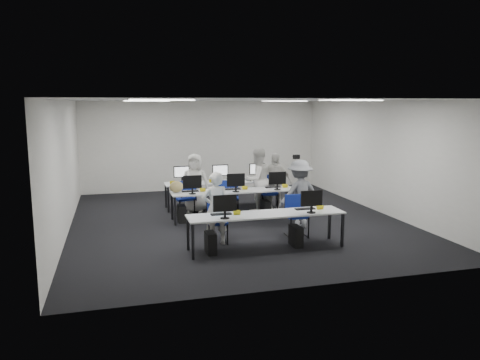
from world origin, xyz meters
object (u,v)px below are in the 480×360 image
object	(u,v)px
desk_front	(266,216)
student_1	(257,180)
chair_5	(188,204)
student_2	(195,183)
photographer	(300,194)
desk_mid	(234,192)
student_0	(215,208)
student_3	(275,181)
chair_1	(296,223)
chair_7	(264,198)
chair_0	(217,230)
chair_4	(268,200)
chair_6	(227,202)
chair_3	(231,204)
chair_2	(184,205)

from	to	relation	value
desk_front	student_1	bearing A→B (deg)	75.80
chair_5	student_1	xyz separation A→B (m)	(1.89, -0.11, 0.60)
student_2	photographer	world-z (taller)	photographer
desk_mid	student_0	xyz separation A→B (m)	(-0.93, -2.06, 0.09)
photographer	student_3	bearing A→B (deg)	-100.88
student_0	student_3	distance (m)	3.56
chair_1	student_3	bearing A→B (deg)	84.18
desk_front	chair_7	bearing A→B (deg)	72.56
desk_mid	chair_0	distance (m)	2.14
desk_mid	chair_4	world-z (taller)	chair_4
chair_6	student_1	size ratio (longest dim) A/B	0.52
desk_front	student_3	size ratio (longest dim) A/B	2.02
chair_1	student_3	xyz separation A→B (m)	(0.40, 2.61, 0.51)
student_1	photographer	size ratio (longest dim) A/B	1.07
desk_front	student_3	distance (m)	3.55
chair_6	student_2	xyz separation A→B (m)	(-0.84, 0.17, 0.51)
chair_3	photographer	bearing A→B (deg)	-42.21
chair_6	student_1	xyz separation A→B (m)	(0.83, -0.07, 0.58)
desk_front	chair_7	size ratio (longest dim) A/B	3.61
desk_front	student_0	xyz separation A→B (m)	(-0.93, 0.54, 0.09)
chair_7	student_2	size ratio (longest dim) A/B	0.55
chair_6	chair_7	size ratio (longest dim) A/B	1.02
chair_1	student_2	bearing A→B (deg)	125.27
chair_6	chair_3	bearing A→B (deg)	-49.91
chair_1	chair_2	xyz separation A→B (m)	(-2.12, 2.56, -0.00)
chair_1	student_0	size ratio (longest dim) A/B	0.59
desk_mid	student_0	distance (m)	2.26
desk_front	chair_2	world-z (taller)	chair_2
chair_2	chair_3	xyz separation A→B (m)	(1.25, -0.09, -0.02)
chair_5	student_0	xyz separation A→B (m)	(0.14, -2.81, 0.50)
chair_0	chair_7	size ratio (longest dim) A/B	0.97
desk_front	chair_4	distance (m)	3.41
student_1	chair_1	bearing A→B (deg)	72.76
chair_6	chair_7	world-z (taller)	chair_6
chair_4	photographer	size ratio (longest dim) A/B	0.60
chair_1	chair_6	bearing A→B (deg)	112.51
student_1	student_0	bearing A→B (deg)	37.41
desk_front	chair_0	xyz separation A→B (m)	(-0.86, 0.68, -0.41)
desk_mid	student_2	world-z (taller)	student_2
chair_1	chair_3	bearing A→B (deg)	112.34
chair_0	student_2	xyz separation A→B (m)	(0.01, 2.82, 0.53)
chair_5	chair_7	distance (m)	2.18
desk_mid	student_0	bearing A→B (deg)	-114.31
desk_mid	chair_4	bearing A→B (deg)	28.39
chair_1	student_2	xyz separation A→B (m)	(-1.78, 2.82, 0.51)
chair_3	student_0	world-z (taller)	student_0
chair_1	chair_5	bearing A→B (deg)	129.68
desk_front	chair_2	bearing A→B (deg)	110.10
chair_4	chair_7	distance (m)	0.32
chair_3	student_3	size ratio (longest dim) A/B	0.52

